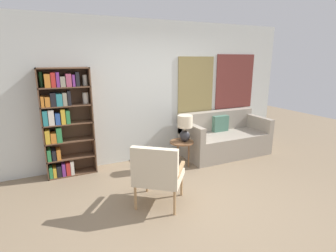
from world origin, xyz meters
The scene contains 7 objects.
ground_plane centered at (0.00, 0.00, 0.00)m, with size 14.00×14.00×0.00m, color #847056.
wall_back centered at (0.07, 2.03, 1.35)m, with size 6.40×0.08×2.70m.
bookshelf centered at (-1.58, 1.84, 0.98)m, with size 0.81×0.30×1.85m.
armchair centered at (-0.55, 0.21, 0.51)m, with size 0.85×0.85×0.90m.
couch centered at (1.56, 1.56, 0.33)m, with size 1.81×0.89×0.88m.
side_table centered at (0.39, 1.28, 0.44)m, with size 0.45×0.45×0.50m.
table_lamp centered at (0.45, 1.26, 0.80)m, with size 0.28×0.28×0.49m.
Camera 1 is at (-1.80, -2.78, 1.98)m, focal length 28.00 mm.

